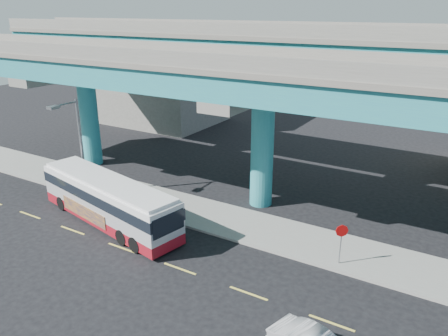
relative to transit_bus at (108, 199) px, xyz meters
The scene contains 9 objects.
ground 7.14m from the transit_bus, 13.55° to the right, with size 120.00×120.00×0.00m, color black.
sidewalk 7.94m from the transit_bus, 29.77° to the left, with size 70.00×4.00×0.15m, color gray.
lane_markings 7.21m from the transit_bus, 15.93° to the right, with size 58.00×0.12×0.01m.
viaduct 12.60m from the transit_bus, 47.86° to the left, with size 52.00×12.40×11.70m.
building_concrete 26.15m from the transit_bus, 120.61° to the left, with size 12.00×10.00×9.00m, color gray.
transit_bus is the anchor object (origin of this frame).
parked_car 7.42m from the transit_bus, 147.46° to the left, with size 3.84×2.22×1.23m, color #2D2C31.
street_lamp 5.87m from the transit_bus, 158.59° to the left, with size 0.50×2.25×6.75m.
stop_sign 13.92m from the transit_bus, 10.56° to the left, with size 0.57×0.41×2.23m.
Camera 1 is at (11.85, -15.64, 12.63)m, focal length 35.00 mm.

